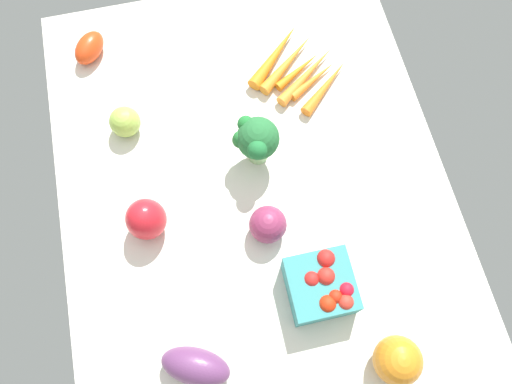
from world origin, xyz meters
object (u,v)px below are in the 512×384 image
roma_tomato (89,48)px  carrot_bunch (297,69)px  bell_pepper_red (146,219)px  red_onion_center (268,225)px  berry_basket (322,286)px  broccoli_head (256,140)px  heirloom_tomato_green (125,122)px  heirloom_tomato_orange (398,361)px  eggplant (196,366)px

roma_tomato → carrot_bunch: bearing=-72.0°
carrot_bunch → bell_pepper_red: bearing=127.3°
bell_pepper_red → red_onion_center: bearing=-104.5°
berry_basket → roma_tomato: bearing=30.2°
bell_pepper_red → roma_tomato: size_ratio=1.10×
broccoli_head → red_onion_center: bearing=175.4°
berry_basket → broccoli_head: (28.64, 5.42, 3.53)cm
heirloom_tomato_green → berry_basket: bearing=-143.6°
broccoli_head → heirloom_tomato_orange: bearing=-161.6°
red_onion_center → broccoli_head: bearing=-4.6°
heirloom_tomato_green → berry_basket: (-40.38, -29.74, 0.80)cm
carrot_bunch → broccoli_head: broccoli_head is taller
red_onion_center → heirloom_tomato_orange: (-27.95, -15.75, 0.62)cm
eggplant → berry_basket: (8.28, -24.16, 0.85)cm
red_onion_center → heirloom_tomato_orange: bearing=-150.6°
carrot_bunch → berry_basket: berry_basket is taller
carrot_bunch → eggplant: bearing=149.7°
red_onion_center → berry_basket: size_ratio=0.62×
eggplant → roma_tomato: bearing=124.7°
heirloom_tomato_orange → eggplant: heirloom_tomato_orange is taller
carrot_bunch → eggplant: eggplant is taller
heirloom_tomato_green → eggplant: bearing=-173.5°
roma_tomato → berry_basket: bearing=-113.4°
eggplant → bell_pepper_red: size_ratio=1.31×
red_onion_center → roma_tomato: bearing=31.0°
eggplant → roma_tomato: (68.41, 10.80, -0.56)cm
heirloom_tomato_green → roma_tomato: size_ratio=0.75×
red_onion_center → heirloom_tomato_green: 35.70cm
red_onion_center → berry_basket: 14.73cm
red_onion_center → broccoli_head: broccoli_head is taller
heirloom_tomato_orange → broccoli_head: 45.93cm
carrot_bunch → heirloom_tomato_green: bearing=98.6°
berry_basket → broccoli_head: broccoli_head is taller
roma_tomato → bell_pepper_red: bearing=-134.4°
heirloom_tomato_green → eggplant: 48.98cm
red_onion_center → carrot_bunch: 35.85cm
bell_pepper_red → broccoli_head: bearing=-66.6°
heirloom_tomato_green → roma_tomato: 20.43cm
roma_tomato → red_onion_center: bearing=-112.5°
red_onion_center → eggplant: (-21.41, 17.49, -0.47)cm
heirloom_tomato_green → bell_pepper_red: bearing=-176.2°
heirloom_tomato_orange → eggplant: bearing=78.9°
eggplant → broccoli_head: bearing=88.8°
eggplant → red_onion_center: bearing=76.5°
red_onion_center → eggplant: 27.65cm
heirloom_tomato_green → broccoli_head: broccoli_head is taller
eggplant → berry_basket: bearing=44.7°
red_onion_center → eggplant: bearing=140.8°
red_onion_center → bell_pepper_red: (5.59, 21.63, 1.03)cm
heirloom_tomato_green → carrot_bunch: bearing=-81.4°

